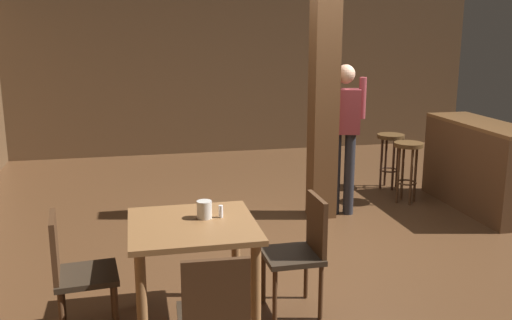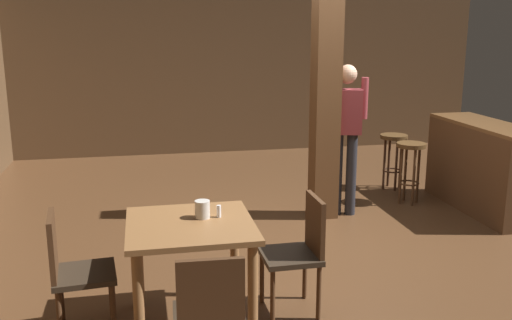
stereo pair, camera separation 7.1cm
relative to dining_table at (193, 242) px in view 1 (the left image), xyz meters
name	(u,v)px [view 1 (the left image)]	position (x,y,z in m)	size (l,w,h in m)	color
ground_plane	(335,241)	(1.57, 1.34, -0.64)	(10.80, 10.80, 0.00)	#4C301C
wall_back	(247,70)	(1.57, 5.84, 0.76)	(8.00, 0.10, 2.80)	brown
pillar	(324,94)	(1.69, 2.15, 0.76)	(0.28, 0.28, 2.80)	brown
dining_table	(193,242)	(0.00, 0.00, 0.00)	(0.89, 0.89, 0.78)	brown
chair_west	(74,269)	(-0.82, 0.00, -0.13)	(0.46, 0.46, 0.89)	#2D2319
chair_east	(302,248)	(0.82, 0.04, -0.13)	(0.43, 0.43, 0.89)	#2D2319
chair_south	(215,315)	(0.03, -0.84, -0.13)	(0.44, 0.44, 0.89)	#2D2319
napkin_cup	(204,210)	(0.10, 0.09, 0.21)	(0.11, 0.11, 0.13)	beige
salt_shaker	(221,211)	(0.22, 0.08, 0.19)	(0.03, 0.03, 0.09)	silver
standing_person	(344,129)	(1.94, 2.16, 0.37)	(0.47, 0.28, 1.72)	maroon
bar_counter	(474,166)	(3.53, 2.01, -0.11)	(0.56, 1.69, 1.04)	brown
bar_stool_near	(408,158)	(2.88, 2.40, -0.07)	(0.35, 0.35, 0.76)	#4C3319
bar_stool_mid	(390,148)	(2.95, 3.05, -0.08)	(0.36, 0.36, 0.73)	#4C3319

